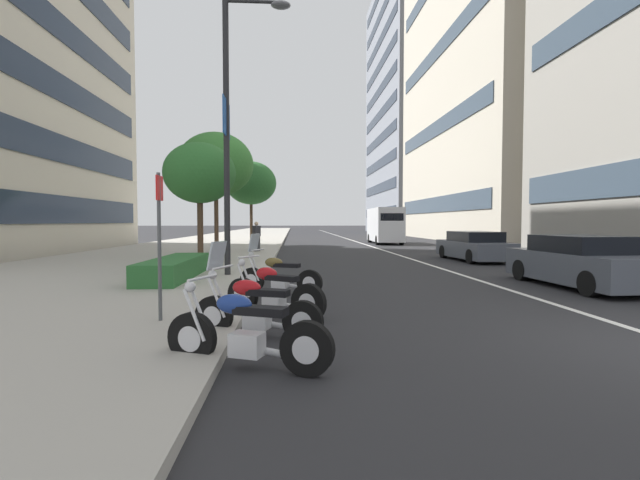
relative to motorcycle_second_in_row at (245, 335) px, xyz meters
The scene contains 18 objects.
sidewalk_right_plaza 30.67m from the motorcycle_second_in_row, 10.51° to the left, with size 160.00×10.59×0.15m, color #A39E93.
lane_centre_stripe 35.69m from the motorcycle_second_in_row, ahead, with size 110.00×0.16×0.01m, color silver.
motorcycle_second_in_row is the anchor object (origin of this frame).
motorcycle_nearest_camera 1.41m from the motorcycle_second_in_row, ahead, with size 0.89×1.99×1.47m.
motorcycle_by_sign_pole 2.89m from the motorcycle_second_in_row, ahead, with size 1.31×1.88×1.12m.
motorcycle_mid_row 5.48m from the motorcycle_second_in_row, ahead, with size 0.98×2.04×1.47m.
car_approaching_light 10.32m from the motorcycle_second_in_row, 53.80° to the right, with size 4.49×2.00×1.40m.
car_mid_block_traffic 16.67m from the motorcycle_second_in_row, 31.84° to the right, with size 4.66×2.02×1.33m.
delivery_van_ahead 30.76m from the motorcycle_second_in_row, 14.99° to the right, with size 5.97×2.23×2.87m.
parking_sign_by_curb 2.85m from the motorcycle_second_in_row, 38.21° to the left, with size 0.32×0.06×2.41m.
street_lamp_with_banners 9.57m from the motorcycle_second_in_row, ahead, with size 1.26×2.04×8.33m.
clipped_hedge_bed 8.15m from the motorcycle_second_in_row, 20.57° to the left, with size 4.43×1.10×0.57m, color #28602D.
street_tree_far_plaza 12.23m from the motorcycle_second_in_row, 14.36° to the left, with size 2.66×2.66×4.58m.
street_tree_mid_sidewalk 18.74m from the motorcycle_second_in_row, 10.93° to the left, with size 3.88×3.88×6.25m.
street_tree_by_lamp_post 28.14m from the motorcycle_second_in_row, ahead, with size 3.76×3.76×6.11m.
pedestrian_on_plaza 19.04m from the motorcycle_second_in_row, ahead, with size 0.47×0.46×1.63m.
office_tower_mid_left 48.06m from the motorcycle_second_in_row, 31.11° to the right, with size 26.72×15.40×43.32m.
office_tower_near_left 73.12m from the motorcycle_second_in_row, 20.55° to the right, with size 26.67×20.20×41.28m.
Camera 1 is at (-5.35, 5.58, 1.77)m, focal length 24.47 mm.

